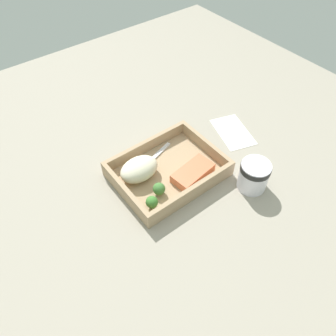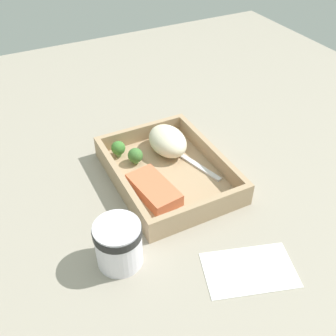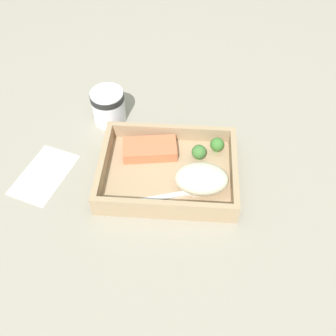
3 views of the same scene
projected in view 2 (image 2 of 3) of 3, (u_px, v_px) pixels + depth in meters
ground_plane at (168, 182)px, 82.54cm from camera, size 160.00×160.00×2.00cm
takeout_tray at (168, 176)px, 81.52cm from camera, size 28.45×21.73×1.20cm
tray_rim at (168, 167)px, 79.98cm from camera, size 28.45×21.73×3.67cm
salmon_fillet at (154, 190)px, 75.54cm from camera, size 12.26×7.47×2.51cm
mashed_potatoes at (168, 141)px, 85.37cm from camera, size 10.73×7.53×5.53cm
broccoli_floret_1 at (135, 156)px, 82.72cm from camera, size 3.20×3.20×3.57cm
broccoli_floret_2 at (118, 148)px, 84.50cm from camera, size 3.07×3.07×3.67cm
fork at (189, 160)px, 84.33cm from camera, size 15.64×5.94×0.44cm
paper_cup at (118, 242)px, 62.78cm from camera, size 7.85×7.85×8.24cm
receipt_slip at (249, 270)px, 64.07cm from camera, size 13.16×16.89×0.24cm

